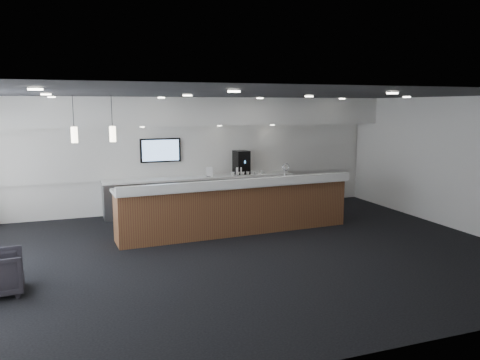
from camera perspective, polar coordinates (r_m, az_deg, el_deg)
name	(u,v)px	position (r m, az deg, el deg)	size (l,w,h in m)	color
ground	(250,251)	(9.18, 1.29, -8.67)	(10.00, 10.00, 0.00)	black
ceiling	(251,94)	(8.74, 1.36, 10.40)	(10.00, 8.00, 0.02)	black
back_wall	(197,154)	(12.62, -5.26, 3.13)	(10.00, 0.02, 3.00)	silver
right_wall	(458,164)	(11.60, 25.03, 1.80)	(0.02, 8.00, 3.00)	silver
soffit_bulkhead	(201,111)	(12.12, -4.79, 8.34)	(10.00, 0.90, 0.70)	silver
alcove_panel	(197,151)	(12.58, -5.23, 3.57)	(9.80, 0.06, 1.40)	silver
back_credenza	(201,194)	(12.42, -4.77, -1.72)	(5.06, 0.66, 0.95)	gray
wall_tv	(160,150)	(12.30, -9.67, 3.59)	(1.05, 0.08, 0.62)	black
pendant_left	(115,135)	(9.00, -15.04, 5.28)	(0.12, 0.12, 0.30)	#FFEEC6
pendant_right	(75,136)	(8.97, -19.52, 5.06)	(0.12, 0.12, 0.30)	#FFEEC6
ceiling_can_lights	(251,96)	(8.74, 1.36, 10.21)	(7.00, 5.00, 0.02)	silver
service_counter	(236,207)	(10.36, -0.47, -3.31)	(5.34, 1.14, 1.49)	brown
coffee_machine	(241,162)	(12.72, 0.17, 2.16)	(0.40, 0.50, 0.64)	black
info_sign_left	(209,172)	(12.32, -3.75, 0.99)	(0.17, 0.02, 0.24)	white
info_sign_right	(239,171)	(12.51, -0.14, 1.07)	(0.16, 0.02, 0.21)	white
cup_0	(262,172)	(12.77, 2.70, 0.96)	(0.10, 0.10, 0.09)	white
cup_1	(257,172)	(12.72, 2.11, 0.93)	(0.10, 0.10, 0.09)	white
cup_2	(252,173)	(12.67, 1.53, 0.90)	(0.10, 0.10, 0.09)	white
cup_3	(248,173)	(12.62, 0.93, 0.86)	(0.10, 0.10, 0.09)	white
cup_4	(243,173)	(12.57, 0.34, 0.83)	(0.10, 0.10, 0.09)	white
cup_5	(238,173)	(12.52, -0.26, 0.80)	(0.10, 0.10, 0.09)	white
cup_6	(233,174)	(12.48, -0.87, 0.77)	(0.10, 0.10, 0.09)	white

